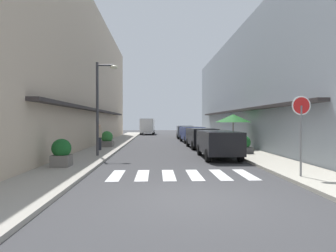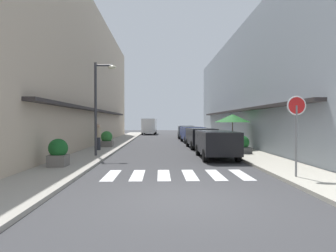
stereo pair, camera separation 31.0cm
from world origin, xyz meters
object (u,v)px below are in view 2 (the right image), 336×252
Objects in this scene: parked_car_near at (216,141)px; parked_car_far at (192,133)px; round_street_sign at (296,115)px; street_lamp at (99,98)px; planter_midblock at (243,145)px; delivery_van at (149,125)px; pedestrian_walking_near at (98,136)px; planter_corner at (58,152)px; cafe_umbrella at (233,118)px; parked_car_distant at (186,130)px; parked_car_mid at (201,136)px; planter_far at (107,139)px.

parked_car_near is 11.51m from parked_car_far.
street_lamp is at bearing 141.54° from round_street_sign.
delivery_van is at bearing 103.20° from planter_midblock.
pedestrian_walking_near is (-2.36, -25.13, -0.40)m from delivery_van.
parked_car_far is 4.26× the size of planter_midblock.
parked_car_far is 0.87× the size of street_lamp.
cafe_umbrella is at bearing 39.27° from planter_corner.
planter_midblock is 0.61× the size of pedestrian_walking_near.
cafe_umbrella is at bearing 24.31° from street_lamp.
parked_car_distant is 23.66m from round_street_sign.
cafe_umbrella reaches higher than parked_car_mid.
pedestrian_walking_near is (-6.95, 3.51, 0.08)m from parked_car_near.
parked_car_far is 3.85× the size of planter_corner.
planter_midblock is (1.80, 1.39, -0.33)m from parked_car_near.
delivery_van is at bearing 85.34° from planter_corner.
street_lamp reaches higher than cafe_umbrella.
street_lamp is 6.05m from planter_far.
street_lamp reaches higher than parked_car_distant.
delivery_van reaches higher than parked_car_near.
parked_car_near is 9.14m from planter_far.
parked_car_far is at bearing 105.07° from cafe_umbrella.
planter_midblock is (0.23, 7.05, -1.60)m from round_street_sign.
round_street_sign is (1.58, -5.66, 1.27)m from parked_car_near.
planter_midblock is 9.01m from pedestrian_walking_near.
round_street_sign reaches higher than parked_car_distant.
planter_far is (-8.45, 11.67, -1.54)m from round_street_sign.
parked_car_far is at bearing 90.00° from parked_car_mid.
parked_car_distant is 3.90× the size of planter_far.
delivery_van is 2.25× the size of cafe_umbrella.
parked_car_near reaches higher than planter_corner.
parked_car_far is at bearing 63.95° from planter_corner.
street_lamp is 4.61m from planter_corner.
parked_car_near is at bearing 105.54° from round_street_sign.
parked_car_far is 17.74m from delivery_van.
cafe_umbrella is 11.88m from planter_corner.
cafe_umbrella is at bearing -6.54° from pedestrian_walking_near.
pedestrian_walking_near is (-0.67, 2.94, -2.21)m from street_lamp.
round_street_sign reaches higher than pedestrian_walking_near.
parked_car_mid is 12.11m from parked_car_distant.
parked_car_distant is 1.82× the size of cafe_umbrella.
parked_car_far is 0.80× the size of delivery_van.
parked_car_distant is at bearing 93.82° from round_street_sign.
parked_car_near is 3.79× the size of planter_far.
planter_midblock is (1.80, -10.12, -0.33)m from parked_car_far.
street_lamp reaches higher than delivery_van.
parked_car_mid is 0.83× the size of street_lamp.
round_street_sign reaches higher than delivery_van.
planter_far reaches higher than planter_midblock.
parked_car_mid is at bearing 51.36° from planter_corner.
parked_car_mid is at bearing 90.00° from parked_car_near.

